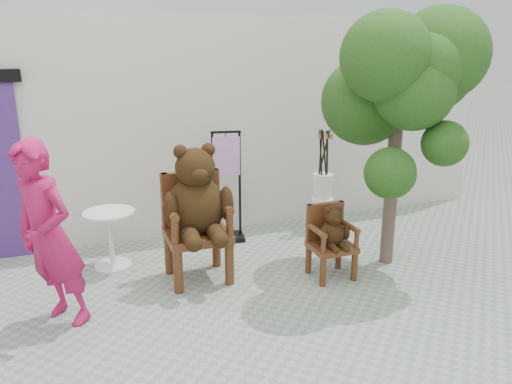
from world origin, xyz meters
The scene contains 9 objects.
ground_plane centered at (0.00, 0.00, 0.00)m, with size 60.00×60.00×0.00m, color gray.
back_wall centered at (0.00, 3.10, 1.50)m, with size 9.00×1.00×3.00m, color silver.
chair_big centered at (-0.59, 1.13, 0.88)m, with size 0.78×0.83×1.57m.
chair_small centered at (0.85, 0.66, 0.51)m, with size 0.48×0.46×0.86m.
person centered at (-2.09, 0.61, 0.91)m, with size 0.66×0.44×1.82m, color #B41651.
cafe_table centered at (-1.49, 1.80, 0.44)m, with size 0.60×0.60×0.70m.
display_stand centered at (0.08, 2.17, 0.58)m, with size 0.50×0.42×1.51m.
stool_bucket centered at (1.52, 2.13, 0.64)m, with size 0.32×0.32×1.45m.
tree centered at (1.70, 0.64, 2.23)m, with size 1.73×1.65×3.01m.
Camera 1 is at (-1.81, -4.03, 2.57)m, focal length 35.00 mm.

